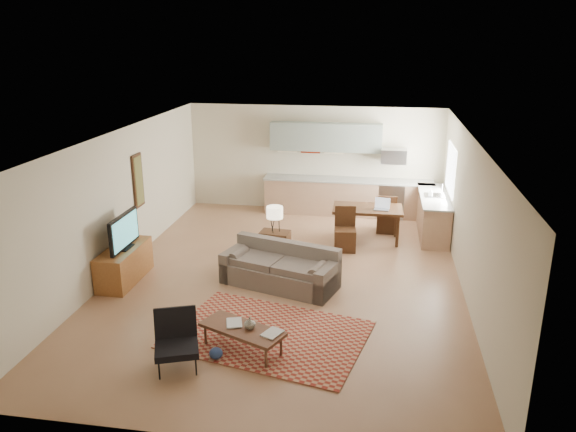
% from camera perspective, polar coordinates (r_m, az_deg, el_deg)
% --- Properties ---
extents(room, '(9.00, 9.00, 9.00)m').
position_cam_1_polar(room, '(10.22, -0.27, 0.55)').
color(room, '#926546').
rests_on(room, ground).
extents(kitchen_counter_back, '(4.26, 0.64, 0.92)m').
position_cam_1_polar(kitchen_counter_back, '(14.37, 6.06, 1.95)').
color(kitchen_counter_back, '#9F7859').
rests_on(kitchen_counter_back, ground).
extents(kitchen_counter_right, '(0.64, 2.26, 0.92)m').
position_cam_1_polar(kitchen_counter_right, '(13.28, 14.51, 0.11)').
color(kitchen_counter_right, '#9F7859').
rests_on(kitchen_counter_right, ground).
extents(kitchen_range, '(0.62, 0.62, 0.90)m').
position_cam_1_polar(kitchen_range, '(14.36, 10.44, 1.70)').
color(kitchen_range, '#A5A8AD').
rests_on(kitchen_range, ground).
extents(kitchen_microwave, '(0.62, 0.40, 0.35)m').
position_cam_1_polar(kitchen_microwave, '(14.11, 10.69, 6.01)').
color(kitchen_microwave, '#A5A8AD').
rests_on(kitchen_microwave, room).
extents(upper_cabinets, '(2.80, 0.34, 0.70)m').
position_cam_1_polar(upper_cabinets, '(14.22, 3.86, 8.01)').
color(upper_cabinets, gray).
rests_on(upper_cabinets, room).
extents(window_right, '(0.02, 1.40, 1.05)m').
position_cam_1_polar(window_right, '(13.03, 16.20, 4.60)').
color(window_right, white).
rests_on(window_right, room).
extents(wall_art_left, '(0.06, 0.42, 1.10)m').
position_cam_1_polar(wall_art_left, '(11.92, -14.96, 3.49)').
color(wall_art_left, olive).
rests_on(wall_art_left, room).
extents(triptych, '(1.70, 0.04, 0.50)m').
position_cam_1_polar(triptych, '(14.43, 2.30, 7.38)').
color(triptych, '#FEEFCA').
rests_on(triptych, room).
extents(rug, '(3.27, 2.60, 0.02)m').
position_cam_1_polar(rug, '(8.84, -2.02, -11.93)').
color(rug, maroon).
rests_on(rug, floor).
extents(sofa, '(2.38, 1.56, 0.76)m').
position_cam_1_polar(sofa, '(10.27, -0.86, -5.13)').
color(sofa, '#62564C').
rests_on(sofa, floor).
extents(coffee_table, '(1.36, 0.98, 0.38)m').
position_cam_1_polar(coffee_table, '(8.38, -4.65, -12.36)').
color(coffee_table, '#502E1E').
rests_on(coffee_table, floor).
extents(book_a, '(0.39, 0.43, 0.03)m').
position_cam_1_polar(book_a, '(8.39, -6.28, -10.81)').
color(book_a, maroon).
rests_on(book_a, coffee_table).
extents(book_b, '(0.46, 0.48, 0.02)m').
position_cam_1_polar(book_b, '(8.17, -2.25, -11.59)').
color(book_b, navy).
rests_on(book_b, coffee_table).
extents(vase, '(0.19, 0.19, 0.18)m').
position_cam_1_polar(vase, '(8.23, -3.91, -10.77)').
color(vase, black).
rests_on(vase, coffee_table).
extents(armchair, '(0.88, 0.88, 0.78)m').
position_cam_1_polar(armchair, '(8.04, -11.28, -12.49)').
color(armchair, black).
rests_on(armchair, floor).
extents(tv_credenza, '(0.54, 1.41, 0.65)m').
position_cam_1_polar(tv_credenza, '(10.93, -16.30, -4.73)').
color(tv_credenza, brown).
rests_on(tv_credenza, floor).
extents(tv, '(0.11, 1.09, 0.65)m').
position_cam_1_polar(tv, '(10.68, -16.34, -1.52)').
color(tv, black).
rests_on(tv, tv_credenza).
extents(console_table, '(0.61, 0.44, 0.67)m').
position_cam_1_polar(console_table, '(11.27, -1.33, -3.21)').
color(console_table, '#321C0F').
rests_on(console_table, floor).
extents(table_lamp, '(0.33, 0.33, 0.54)m').
position_cam_1_polar(table_lamp, '(11.07, -1.35, -0.29)').
color(table_lamp, beige).
rests_on(table_lamp, console_table).
extents(dining_table, '(1.54, 0.91, 0.77)m').
position_cam_1_polar(dining_table, '(12.60, 8.02, -0.82)').
color(dining_table, '#321C0F').
rests_on(dining_table, floor).
extents(dining_chair_near, '(0.49, 0.51, 0.93)m').
position_cam_1_polar(dining_chair_near, '(11.96, 5.84, -1.36)').
color(dining_chair_near, '#321C0F').
rests_on(dining_chair_near, floor).
extents(dining_chair_far, '(0.45, 0.47, 0.92)m').
position_cam_1_polar(dining_chair_far, '(13.21, 10.02, 0.33)').
color(dining_chair_far, '#321C0F').
rests_on(dining_chair_far, floor).
extents(laptop, '(0.35, 0.29, 0.24)m').
position_cam_1_polar(laptop, '(12.35, 9.51, 1.18)').
color(laptop, '#A5A8AD').
rests_on(laptop, dining_table).
extents(soap_bottle, '(0.12, 0.13, 0.19)m').
position_cam_1_polar(soap_bottle, '(13.04, 14.29, 2.34)').
color(soap_bottle, '#FEEFCA').
rests_on(soap_bottle, kitchen_counter_right).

